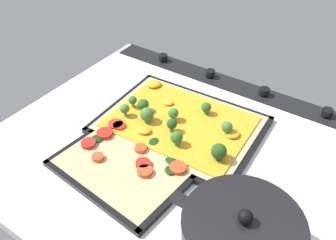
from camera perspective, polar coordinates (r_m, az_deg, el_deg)
name	(u,v)px	position (r cm, az deg, el deg)	size (l,w,h in cm)	color
ground_plane	(176,155)	(86.13, 1.31, -5.49)	(86.16, 71.43, 3.00)	silver
stove_control_panel	(236,85)	(107.53, 10.72, 5.46)	(82.71, 7.00, 2.60)	black
baking_tray_front	(180,126)	(91.17, 1.90, -0.91)	(40.24, 31.06, 1.30)	black
broccoli_pizza	(179,123)	(90.11, 1.74, -0.41)	(37.75, 28.57, 5.34)	#D3B77F
baking_tray_back	(128,164)	(81.87, -6.33, -6.89)	(31.39, 27.14, 1.30)	black
veggie_pizza_back	(128,159)	(81.82, -6.34, -6.19)	(28.77, 24.52, 1.90)	tan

